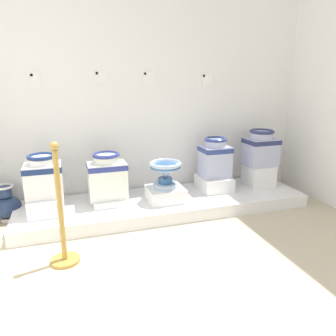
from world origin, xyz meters
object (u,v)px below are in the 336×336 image
(info_placard_fourth, at_px, (207,80))
(stanchion_post_near_left, at_px, (62,225))
(plinth_block_slender_white, at_px, (165,194))
(info_placard_second, at_px, (101,77))
(plinth_block_broad_patterned, at_px, (259,175))
(plinth_block_pale_glazed, at_px, (46,204))
(antique_toilet_broad_patterned, at_px, (261,147))
(antique_toilet_rightmost, at_px, (107,175))
(plinth_block_tall_cobalt, at_px, (214,183))
(decorative_vase_spare, at_px, (7,205))
(antique_toilet_pale_glazed, at_px, (43,175))
(info_placard_third, at_px, (149,78))
(antique_toilet_tall_cobalt, at_px, (215,157))
(antique_toilet_slender_white, at_px, (165,171))
(info_placard_first, at_px, (35,80))
(plinth_block_rightmost, at_px, (108,200))

(info_placard_fourth, bearing_deg, stanchion_post_near_left, -145.32)
(plinth_block_slender_white, bearing_deg, info_placard_second, 138.14)
(plinth_block_broad_patterned, bearing_deg, info_placard_fourth, 148.41)
(plinth_block_pale_glazed, height_order, antique_toilet_broad_patterned, antique_toilet_broad_patterned)
(antique_toilet_rightmost, relative_size, plinth_block_tall_cobalt, 1.23)
(plinth_block_tall_cobalt, bearing_deg, info_placard_second, 164.77)
(decorative_vase_spare, bearing_deg, stanchion_post_near_left, -61.44)
(decorative_vase_spare, bearing_deg, antique_toilet_pale_glazed, -31.85)
(antique_toilet_pale_glazed, bearing_deg, plinth_block_tall_cobalt, 3.18)
(plinth_block_broad_patterned, relative_size, info_placard_fourth, 1.97)
(antique_toilet_rightmost, bearing_deg, info_placard_fourth, 16.79)
(plinth_block_pale_glazed, relative_size, info_placard_third, 2.61)
(plinth_block_pale_glazed, bearing_deg, plinth_block_tall_cobalt, 3.18)
(plinth_block_pale_glazed, bearing_deg, antique_toilet_broad_patterned, 1.97)
(antique_toilet_rightmost, relative_size, antique_toilet_tall_cobalt, 1.03)
(decorative_vase_spare, bearing_deg, info_placard_third, 6.75)
(antique_toilet_slender_white, xyz_separation_m, info_placard_third, (-0.03, 0.48, 0.91))
(antique_toilet_rightmost, bearing_deg, plinth_block_tall_cobalt, 2.37)
(antique_toilet_broad_patterned, xyz_separation_m, info_placard_fourth, (-0.55, 0.34, 0.75))
(info_placard_first, bearing_deg, info_placard_second, -0.00)
(plinth_block_tall_cobalt, height_order, info_placard_first, info_placard_first)
(stanchion_post_near_left, bearing_deg, plinth_block_rightmost, 60.51)
(antique_toilet_pale_glazed, relative_size, info_placard_second, 3.33)
(antique_toilet_tall_cobalt, distance_m, info_placard_second, 1.48)
(info_placard_fourth, bearing_deg, antique_toilet_broad_patterned, -31.59)
(antique_toilet_tall_cobalt, bearing_deg, antique_toilet_pale_glazed, -176.82)
(plinth_block_pale_glazed, height_order, plinth_block_rightmost, plinth_block_pale_glazed)
(antique_toilet_rightmost, relative_size, info_placard_fourth, 2.99)
(info_placard_fourth, bearing_deg, info_placard_second, -180.00)
(info_placard_third, bearing_deg, plinth_block_rightmost, -145.78)
(antique_toilet_broad_patterned, xyz_separation_m, decorative_vase_spare, (-2.74, 0.16, -0.43))
(antique_toilet_tall_cobalt, xyz_separation_m, antique_toilet_broad_patterned, (0.57, -0.02, 0.08))
(plinth_block_tall_cobalt, distance_m, stanchion_post_near_left, 1.84)
(info_placard_third, xyz_separation_m, info_placard_fourth, (0.68, -0.00, -0.02))
(info_placard_second, bearing_deg, plinth_block_pale_glazed, -145.88)
(plinth_block_broad_patterned, xyz_separation_m, stanchion_post_near_left, (-2.21, -0.81, 0.05))
(antique_toilet_slender_white, distance_m, info_placard_fourth, 1.20)
(plinth_block_slender_white, height_order, antique_toilet_slender_white, antique_toilet_slender_white)
(antique_toilet_broad_patterned, height_order, stanchion_post_near_left, stanchion_post_near_left)
(decorative_vase_spare, bearing_deg, plinth_block_tall_cobalt, -3.68)
(info_placard_fourth, xyz_separation_m, stanchion_post_near_left, (-1.66, -1.15, -1.03))
(plinth_block_broad_patterned, bearing_deg, antique_toilet_tall_cobalt, 178.18)
(plinth_block_broad_patterned, distance_m, info_placard_fourth, 1.26)
(plinth_block_broad_patterned, distance_m, info_placard_third, 1.68)
(plinth_block_tall_cobalt, relative_size, antique_toilet_tall_cobalt, 0.84)
(info_placard_first, height_order, info_placard_third, info_placard_third)
(antique_toilet_broad_patterned, bearing_deg, stanchion_post_near_left, -159.79)
(plinth_block_slender_white, relative_size, antique_toilet_broad_patterned, 0.88)
(antique_toilet_slender_white, bearing_deg, stanchion_post_near_left, -146.70)
(antique_toilet_pale_glazed, bearing_deg, info_placard_third, 20.32)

